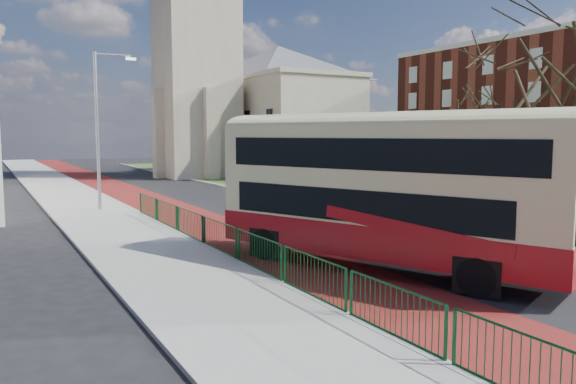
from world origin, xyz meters
TOP-DOWN VIEW (x-y plane):
  - ground at (0.00, 0.00)m, footprint 160.00×160.00m
  - road_carriageway at (1.50, 20.00)m, footprint 9.00×120.00m
  - bus_lane at (-1.20, 20.00)m, footprint 3.40×120.00m
  - pavement_west at (-5.00, 20.00)m, footprint 4.00×120.00m
  - kerb_west at (-3.00, 20.00)m, footprint 0.25×120.00m
  - kerb_east at (6.10, 22.00)m, footprint 0.25×80.00m
  - grass_green at (26.00, 22.00)m, footprint 40.00×80.00m
  - footpath at (20.00, 10.00)m, footprint 18.84×32.82m
  - pedestrian_railing at (-2.95, 4.00)m, footprint 0.07×24.00m
  - gothic_church at (12.56, 38.00)m, footprint 16.38×18.00m
  - streetlamp at (-4.35, 18.00)m, footprint 2.13×0.18m
  - bus at (0.53, 1.11)m, footprint 6.46×10.78m
  - winter_tree_near at (14.59, 5.60)m, footprint 9.52×9.52m
  - winter_tree_far at (25.05, 20.12)m, footprint 6.63×6.63m

SIDE VIEW (x-z plane):
  - ground at x=0.00m, z-range 0.00..0.00m
  - road_carriageway at x=1.50m, z-range 0.00..0.01m
  - bus_lane at x=-1.20m, z-range 0.00..0.01m
  - grass_green at x=26.00m, z-range 0.00..0.04m
  - footpath at x=20.00m, z-range 0.04..0.07m
  - pavement_west at x=-5.00m, z-range 0.00..0.12m
  - kerb_west at x=-3.00m, z-range 0.00..0.13m
  - kerb_east at x=6.10m, z-range 0.00..0.13m
  - pedestrian_railing at x=-2.95m, z-range -0.01..1.11m
  - bus at x=0.53m, z-range 0.32..4.78m
  - streetlamp at x=-4.35m, z-range 0.59..8.59m
  - winter_tree_far at x=25.05m, z-range 1.51..9.16m
  - winter_tree_near at x=14.59m, z-range 2.20..13.36m
  - gothic_church at x=12.56m, z-range -6.87..33.13m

